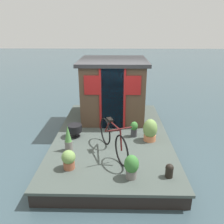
{
  "coord_description": "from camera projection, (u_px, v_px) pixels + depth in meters",
  "views": [
    {
      "loc": [
        -5.62,
        -0.12,
        3.08
      ],
      "look_at": [
        -0.2,
        0.0,
        1.06
      ],
      "focal_mm": 36.86,
      "sensor_mm": 36.0,
      "label": 1
    }
  ],
  "objects": [
    {
      "name": "ground_plane",
      "position": [
        112.0,
        145.0,
        6.34
      ],
      "size": [
        60.0,
        60.0,
        0.0
      ],
      "primitive_type": "plane",
      "color": "#384C54"
    },
    {
      "name": "potted_plant_lavender",
      "position": [
        68.0,
        139.0,
        5.28
      ],
      "size": [
        0.18,
        0.18,
        0.63
      ],
      "color": "slate",
      "rests_on": "houseboat_deck"
    },
    {
      "name": "houseboat_deck",
      "position": [
        112.0,
        140.0,
        6.28
      ],
      "size": [
        4.82,
        2.96,
        0.36
      ],
      "color": "#424C47",
      "rests_on": "ground_plane"
    },
    {
      "name": "charcoal_grill",
      "position": [
        75.0,
        129.0,
        5.98
      ],
      "size": [
        0.37,
        0.37,
        0.33
      ],
      "color": "black",
      "rests_on": "houseboat_deck"
    },
    {
      "name": "potted_plant_ivy",
      "position": [
        150.0,
        130.0,
        5.76
      ],
      "size": [
        0.36,
        0.36,
        0.57
      ],
      "color": "#C6754C",
      "rests_on": "houseboat_deck"
    },
    {
      "name": "potted_plant_basil",
      "position": [
        131.0,
        166.0,
        4.31
      ],
      "size": [
        0.28,
        0.28,
        0.48
      ],
      "color": "slate",
      "rests_on": "houseboat_deck"
    },
    {
      "name": "mooring_bollard",
      "position": [
        169.0,
        170.0,
        4.38
      ],
      "size": [
        0.16,
        0.16,
        0.28
      ],
      "color": "black",
      "rests_on": "houseboat_deck"
    },
    {
      "name": "potted_plant_thyme",
      "position": [
        69.0,
        159.0,
        4.62
      ],
      "size": [
        0.28,
        0.28,
        0.4
      ],
      "color": "#935138",
      "rests_on": "houseboat_deck"
    },
    {
      "name": "houseboat_cabin",
      "position": [
        113.0,
        89.0,
        7.11
      ],
      "size": [
        2.06,
        2.0,
        1.81
      ],
      "color": "#4C3828",
      "rests_on": "houseboat_deck"
    },
    {
      "name": "bicycle",
      "position": [
        113.0,
        139.0,
        5.13
      ],
      "size": [
        1.55,
        0.73,
        0.8
      ],
      "color": "black",
      "rests_on": "houseboat_deck"
    },
    {
      "name": "potted_plant_fern",
      "position": [
        134.0,
        129.0,
        5.99
      ],
      "size": [
        0.19,
        0.19,
        0.41
      ],
      "color": "#38383D",
      "rests_on": "houseboat_deck"
    }
  ]
}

